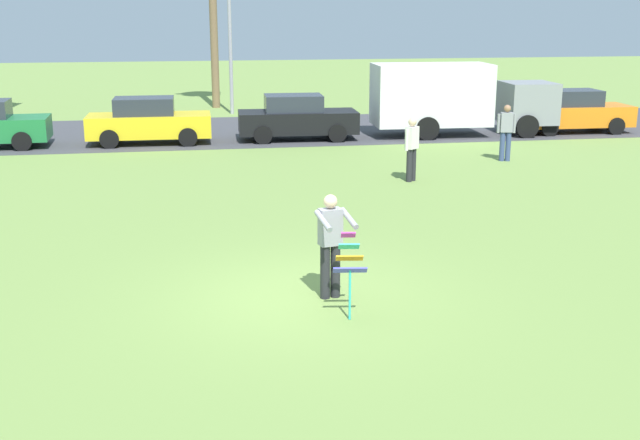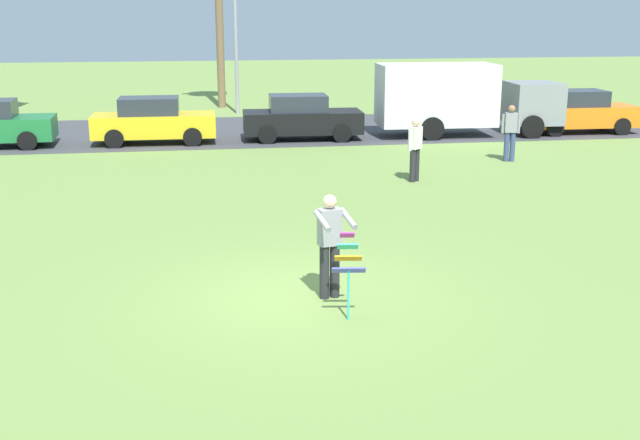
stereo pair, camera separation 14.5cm
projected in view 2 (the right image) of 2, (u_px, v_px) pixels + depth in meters
ground_plane at (302, 296)px, 13.13m from camera, size 120.00×120.00×0.00m
road_strip at (238, 131)px, 30.59m from camera, size 120.00×8.00×0.01m
person_kite_flyer at (330, 242)px, 12.82m from camera, size 0.64×0.72×1.73m
kite_held at (348, 262)px, 12.09m from camera, size 0.53×0.67×1.26m
parked_car_yellow at (153, 121)px, 27.64m from camera, size 4.22×1.87×1.60m
parked_car_black at (301, 118)px, 28.42m from camera, size 4.26×1.95×1.60m
parked_truck_grey_van at (458, 97)px, 29.13m from camera, size 6.77×2.29×2.62m
parked_car_orange at (579, 112)px, 30.02m from camera, size 4.24×1.91×1.60m
streetlight_pole at (235, 21)px, 34.65m from camera, size 0.24×1.65×7.00m
person_walker_near at (510, 131)px, 24.37m from camera, size 0.56×0.29×1.73m
person_walker_far at (415, 148)px, 21.54m from camera, size 0.46×0.40×1.73m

